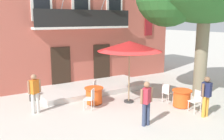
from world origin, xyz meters
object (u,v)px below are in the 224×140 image
object	(u,v)px
cafe_table_middle	(94,95)
cafe_chair_middle_0	(97,88)
ground_planter_left	(32,92)
pedestrian_by_tree	(35,91)
cafe_table_near_tree	(182,98)
pedestrian_near_entrance	(206,94)
pedestrian_mid_plaza	(146,101)
cafe_chair_near_tree_1	(196,100)
cafe_chair_middle_1	(91,98)
cafe_chair_near_tree_0	(167,92)
cafe_umbrella	(129,46)

from	to	relation	value
cafe_table_middle	cafe_chair_middle_0	xyz separation A→B (m)	(0.47, 0.59, 0.14)
ground_planter_left	pedestrian_by_tree	xyz separation A→B (m)	(-0.28, -1.68, 0.49)
cafe_table_near_tree	pedestrian_near_entrance	bearing A→B (deg)	-93.77
cafe_chair_middle_0	ground_planter_left	xyz separation A→B (m)	(-2.77, 1.32, -0.10)
cafe_table_middle	pedestrian_near_entrance	size ratio (longest dim) A/B	0.53
cafe_table_near_tree	cafe_table_middle	xyz separation A→B (m)	(-3.10, 2.39, 0.00)
pedestrian_mid_plaza	pedestrian_by_tree	world-z (taller)	pedestrian_mid_plaza
cafe_table_near_tree	pedestrian_by_tree	distance (m)	6.28
ground_planter_left	pedestrian_mid_plaza	world-z (taller)	pedestrian_mid_plaza
cafe_table_near_tree	pedestrian_near_entrance	size ratio (longest dim) A/B	0.53
pedestrian_near_entrance	pedestrian_mid_plaza	bearing A→B (deg)	166.98
cafe_chair_near_tree_1	cafe_chair_middle_1	xyz separation A→B (m)	(-3.60, 2.55, 0.00)
pedestrian_by_tree	cafe_chair_near_tree_0	bearing A→B (deg)	-18.93
cafe_chair_middle_1	pedestrian_by_tree	xyz separation A→B (m)	(-2.11, 0.82, 0.40)
cafe_table_near_tree	cafe_chair_middle_0	world-z (taller)	cafe_chair_middle_0
cafe_table_middle	pedestrian_mid_plaza	bearing A→B (deg)	-81.02
cafe_chair_near_tree_0	cafe_chair_middle_1	distance (m)	3.55
cafe_umbrella	pedestrian_mid_plaza	xyz separation A→B (m)	(-0.99, -2.44, -1.68)
cafe_umbrella	pedestrian_near_entrance	world-z (taller)	cafe_umbrella
cafe_table_middle	cafe_umbrella	size ratio (longest dim) A/B	0.30
cafe_chair_near_tree_0	pedestrian_mid_plaza	distance (m)	2.85
cafe_chair_middle_1	cafe_umbrella	bearing A→B (deg)	-2.07
cafe_table_middle	pedestrian_mid_plaza	size ratio (longest dim) A/B	0.53
cafe_chair_middle_1	pedestrian_near_entrance	xyz separation A→B (m)	(3.49, -3.10, 0.39)
cafe_chair_near_tree_0	cafe_umbrella	xyz separation A→B (m)	(-1.44, 1.00, 2.08)
cafe_chair_near_tree_0	pedestrian_near_entrance	world-z (taller)	pedestrian_near_entrance
cafe_table_near_tree	cafe_chair_near_tree_1	world-z (taller)	cafe_chair_near_tree_1
cafe_table_middle	cafe_chair_middle_1	distance (m)	0.77
cafe_table_middle	pedestrian_near_entrance	distance (m)	4.79
cafe_chair_middle_1	pedestrian_by_tree	size ratio (longest dim) A/B	0.56
cafe_chair_middle_0	cafe_umbrella	xyz separation A→B (m)	(1.01, -1.25, 2.08)
pedestrian_near_entrance	cafe_chair_middle_0	bearing A→B (deg)	120.76
cafe_chair_near_tree_0	pedestrian_by_tree	xyz separation A→B (m)	(-5.49, 1.88, 0.40)
cafe_table_near_tree	ground_planter_left	world-z (taller)	ground_planter_left
cafe_table_near_tree	pedestrian_by_tree	world-z (taller)	pedestrian_by_tree
cafe_table_near_tree	cafe_umbrella	bearing A→B (deg)	133.21
cafe_chair_near_tree_0	cafe_chair_middle_0	world-z (taller)	same
cafe_chair_middle_0	cafe_umbrella	world-z (taller)	cafe_umbrella
ground_planter_left	cafe_chair_near_tree_1	bearing A→B (deg)	-42.96
ground_planter_left	pedestrian_near_entrance	size ratio (longest dim) A/B	0.48
pedestrian_by_tree	pedestrian_near_entrance	bearing A→B (deg)	-34.96
cafe_chair_near_tree_0	cafe_table_middle	distance (m)	3.35
cafe_table_middle	cafe_chair_middle_0	bearing A→B (deg)	51.44
ground_planter_left	pedestrian_by_tree	distance (m)	1.78
cafe_table_middle	cafe_chair_middle_0	distance (m)	0.77
cafe_chair_near_tree_0	pedestrian_mid_plaza	xyz separation A→B (m)	(-2.42, -1.44, 0.40)
cafe_chair_middle_0	pedestrian_near_entrance	bearing A→B (deg)	-59.24
cafe_chair_near_tree_0	pedestrian_near_entrance	xyz separation A→B (m)	(0.10, -2.03, 0.39)
cafe_chair_near_tree_1	cafe_chair_middle_0	distance (m)	4.58
cafe_table_near_tree	pedestrian_mid_plaza	distance (m)	2.76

